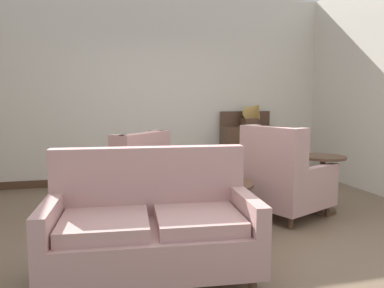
{
  "coord_description": "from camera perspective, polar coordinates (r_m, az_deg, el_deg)",
  "views": [
    {
      "loc": [
        -1.15,
        -3.54,
        1.39
      ],
      "look_at": [
        0.02,
        0.83,
        0.86
      ],
      "focal_mm": 35.88,
      "sensor_mm": 36.0,
      "label": 1
    }
  ],
  "objects": [
    {
      "name": "baseboard_back",
      "position": [
        6.57,
        -4.62,
        -5.0
      ],
      "size": [
        5.83,
        0.03,
        0.12
      ],
      "primitive_type": "cube",
      "color": "#4C3323",
      "rests_on": "ground"
    },
    {
      "name": "settee",
      "position": [
        3.02,
        -6.01,
        -12.21
      ],
      "size": [
        1.64,
        0.95,
        1.0
      ],
      "rotation": [
        0.0,
        0.0,
        -0.1
      ],
      "color": "tan",
      "rests_on": "ground"
    },
    {
      "name": "sideboard",
      "position": [
        6.69,
        8.39,
        -0.79
      ],
      "size": [
        0.92,
        0.4,
        1.18
      ],
      "color": "#4C3323",
      "rests_on": "ground"
    },
    {
      "name": "ground",
      "position": [
        3.97,
        2.87,
        -13.8
      ],
      "size": [
        8.17,
        8.17,
        0.0
      ],
      "primitive_type": "plane",
      "color": "brown"
    },
    {
      "name": "gramophone",
      "position": [
        6.58,
        9.19,
        4.67
      ],
      "size": [
        0.37,
        0.46,
        0.51
      ],
      "color": "#4C3323",
      "rests_on": "sideboard"
    },
    {
      "name": "armchair_near_window",
      "position": [
        4.64,
        -9.78,
        -5.45
      ],
      "size": [
        1.23,
        1.23,
        1.01
      ],
      "rotation": [
        0.0,
        0.0,
        3.94
      ],
      "color": "tan",
      "rests_on": "ground"
    },
    {
      "name": "armchair_beside_settee",
      "position": [
        4.62,
        13.42,
        -5.24
      ],
      "size": [
        1.11,
        1.06,
        1.09
      ],
      "rotation": [
        0.0,
        0.0,
        1.99
      ],
      "color": "tan",
      "rests_on": "ground"
    },
    {
      "name": "wall_back",
      "position": [
        6.49,
        -4.84,
        8.26
      ],
      "size": [
        5.99,
        0.08,
        3.14
      ],
      "primitive_type": "cube",
      "color": "silver",
      "rests_on": "ground"
    },
    {
      "name": "side_table",
      "position": [
        4.99,
        18.78,
        -4.81
      ],
      "size": [
        0.55,
        0.55,
        0.7
      ],
      "color": "#4C3323",
      "rests_on": "ground"
    },
    {
      "name": "coffee_table",
      "position": [
        4.05,
        2.27,
        -6.78
      ],
      "size": [
        0.97,
        0.97,
        0.53
      ],
      "color": "#4C3323",
      "rests_on": "ground"
    },
    {
      "name": "porcelain_vase",
      "position": [
        4.02,
        1.4,
        -3.34
      ],
      "size": [
        0.18,
        0.18,
        0.38
      ],
      "color": "brown",
      "rests_on": "coffee_table"
    }
  ]
}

